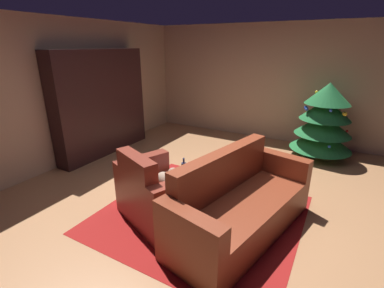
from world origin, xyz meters
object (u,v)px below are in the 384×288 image
at_px(bookshelf_unit, 107,104).
at_px(book_stack_on_table, 191,175).
at_px(coffee_table, 193,184).
at_px(bottle_on_table, 184,169).
at_px(couch_red, 239,206).
at_px(decorated_tree, 324,121).
at_px(armchair_red, 158,195).

height_order(bookshelf_unit, book_stack_on_table, bookshelf_unit).
height_order(coffee_table, bottle_on_table, bottle_on_table).
distance_m(couch_red, decorated_tree, 3.04).
xyz_separation_m(couch_red, bottle_on_table, (-0.83, 0.13, 0.23)).
bearing_deg(armchair_red, bookshelf_unit, 146.91).
relative_size(bookshelf_unit, couch_red, 0.99).
bearing_deg(armchair_red, bottle_on_table, 72.24).
xyz_separation_m(bookshelf_unit, coffee_table, (2.59, -1.14, -0.59)).
bearing_deg(couch_red, bottle_on_table, 170.94).
xyz_separation_m(coffee_table, decorated_tree, (1.27, 2.88, 0.34)).
bearing_deg(bookshelf_unit, armchair_red, -33.09).
distance_m(armchair_red, decorated_tree, 3.61).
distance_m(bottle_on_table, decorated_tree, 3.17).
bearing_deg(bottle_on_table, bookshelf_unit, 156.05).
relative_size(bookshelf_unit, book_stack_on_table, 10.64).
relative_size(armchair_red, book_stack_on_table, 6.23).
height_order(armchair_red, coffee_table, armchair_red).
distance_m(coffee_table, bottle_on_table, 0.23).
xyz_separation_m(couch_red, coffee_table, (-0.67, 0.07, 0.08)).
bearing_deg(coffee_table, bottle_on_table, 160.41).
distance_m(bookshelf_unit, book_stack_on_table, 2.80).
bearing_deg(decorated_tree, couch_red, -101.46).
xyz_separation_m(coffee_table, bottle_on_table, (-0.17, 0.06, 0.15)).
bearing_deg(bottle_on_table, book_stack_on_table, -2.45).
bearing_deg(couch_red, coffee_table, 173.68).
distance_m(bookshelf_unit, armchair_red, 2.81).
xyz_separation_m(armchair_red, bottle_on_table, (0.13, 0.42, 0.22)).
distance_m(couch_red, bottle_on_table, 0.88).
relative_size(couch_red, coffee_table, 3.36).
bearing_deg(bookshelf_unit, bottle_on_table, -23.95).
bearing_deg(bottle_on_table, decorated_tree, 63.04).
xyz_separation_m(armchair_red, couch_red, (0.97, 0.28, -0.01)).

